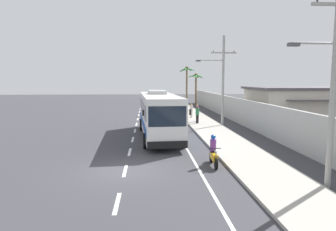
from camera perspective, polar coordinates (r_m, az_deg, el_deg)
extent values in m
plane|color=#3A3A3F|center=(15.50, -8.07, -10.18)|extent=(160.00, 160.00, 0.00)
cube|color=#A8A399|center=(25.81, 8.86, -3.21)|extent=(3.20, 90.00, 0.14)
cube|color=white|center=(11.68, -9.56, -15.95)|extent=(0.16, 2.00, 0.01)
cube|color=white|center=(15.42, -8.09, -10.25)|extent=(0.16, 2.00, 0.01)
cube|color=white|center=(19.26, -7.22, -6.79)|extent=(0.16, 2.00, 0.01)
cube|color=white|center=(23.15, -6.65, -4.49)|extent=(0.16, 2.00, 0.01)
cube|color=white|center=(27.06, -6.25, -2.85)|extent=(0.16, 2.00, 0.01)
cube|color=white|center=(31.00, -5.95, -1.63)|extent=(0.16, 2.00, 0.01)
cube|color=white|center=(34.94, -5.72, -0.68)|extent=(0.16, 2.00, 0.01)
cube|color=white|center=(38.89, -5.53, 0.08)|extent=(0.16, 2.00, 0.01)
cube|color=white|center=(42.85, -5.38, 0.69)|extent=(0.16, 2.00, 0.01)
cube|color=white|center=(46.82, -5.26, 1.21)|extent=(0.16, 2.00, 0.01)
cube|color=white|center=(50.78, -5.15, 1.64)|extent=(0.16, 2.00, 0.01)
cube|color=white|center=(54.75, -5.06, 2.01)|extent=(0.16, 2.00, 0.01)
cube|color=white|center=(58.72, -4.98, 2.33)|extent=(0.16, 2.00, 0.01)
cube|color=white|center=(62.69, -4.92, 2.61)|extent=(0.16, 2.00, 0.01)
cube|color=white|center=(30.23, 1.01, -1.80)|extent=(0.14, 70.00, 0.01)
cube|color=#B2B2AD|center=(30.47, 14.23, 0.50)|extent=(0.24, 60.00, 2.59)
cube|color=white|center=(23.75, -1.75, 0.38)|extent=(3.12, 11.47, 2.95)
cube|color=#192333|center=(23.89, -1.80, 1.67)|extent=(3.10, 10.56, 0.94)
cube|color=#192333|center=(18.13, -0.12, -0.18)|extent=(2.30, 0.23, 1.24)
cube|color=blue|center=(23.83, -1.75, -1.20)|extent=(3.14, 11.24, 0.53)
cube|color=black|center=(18.33, -0.09, -5.56)|extent=(2.46, 0.29, 0.44)
cube|color=#B7B7B7|center=(25.04, -2.07, 4.42)|extent=(1.51, 2.57, 0.28)
cube|color=black|center=(18.54, 4.20, 0.64)|extent=(0.12, 0.09, 0.36)
cube|color=black|center=(18.20, -4.68, 0.53)|extent=(0.12, 0.09, 0.36)
cylinder|color=black|center=(20.22, 2.77, -4.60)|extent=(0.38, 1.06, 1.04)
cylinder|color=black|center=(19.95, -4.21, -4.77)|extent=(0.38, 1.06, 1.04)
cylinder|color=black|center=(27.41, 0.16, -1.60)|extent=(0.38, 1.06, 1.04)
cylinder|color=black|center=(27.21, -4.98, -1.68)|extent=(0.38, 1.06, 1.04)
cylinder|color=black|center=(32.11, 1.88, -0.77)|extent=(0.16, 0.61, 0.60)
cylinder|color=black|center=(33.46, 1.90, -0.47)|extent=(0.18, 0.61, 0.60)
cube|color=red|center=(32.71, 1.89, -0.24)|extent=(0.36, 1.12, 0.36)
cube|color=black|center=(32.98, 1.90, 0.17)|extent=(0.30, 0.62, 0.12)
cylinder|color=gray|center=(32.19, 1.89, -0.21)|extent=(0.09, 0.32, 0.67)
cylinder|color=black|center=(32.24, 1.89, 0.59)|extent=(0.56, 0.10, 0.04)
sphere|color=#EAEACC|center=(32.14, 1.89, 0.31)|extent=(0.14, 0.14, 0.14)
cylinder|color=red|center=(32.90, 1.90, 0.71)|extent=(0.32, 0.32, 0.64)
sphere|color=white|center=(32.85, 1.90, 1.49)|extent=(0.26, 0.26, 0.26)
cylinder|color=black|center=(15.59, 9.03, -8.95)|extent=(0.12, 0.60, 0.60)
cylinder|color=black|center=(16.88, 8.15, -7.72)|extent=(0.14, 0.60, 0.60)
cube|color=gold|center=(16.13, 8.62, -7.60)|extent=(0.28, 1.11, 0.36)
cube|color=black|center=(16.37, 8.44, -6.66)|extent=(0.26, 0.61, 0.12)
cylinder|color=gray|center=(15.62, 8.97, -7.77)|extent=(0.07, 0.32, 0.67)
cylinder|color=black|center=(15.61, 8.93, -6.12)|extent=(0.56, 0.06, 0.04)
sphere|color=#EAEACC|center=(15.53, 9.00, -6.72)|extent=(0.14, 0.14, 0.14)
cylinder|color=#75388E|center=(16.25, 8.49, -5.58)|extent=(0.32, 0.32, 0.65)
sphere|color=blue|center=(16.15, 8.52, -4.00)|extent=(0.26, 0.26, 0.26)
cylinder|color=beige|center=(32.04, 5.53, -0.31)|extent=(0.28, 0.28, 0.88)
cylinder|color=#75388E|center=(31.96, 5.55, 1.10)|extent=(0.36, 0.36, 0.70)
sphere|color=tan|center=(31.91, 5.55, 1.92)|extent=(0.25, 0.25, 0.25)
cylinder|color=beige|center=(35.04, 4.41, 0.23)|extent=(0.28, 0.28, 0.79)
cylinder|color=beige|center=(34.96, 4.42, 1.39)|extent=(0.36, 0.36, 0.63)
sphere|color=tan|center=(34.93, 4.43, 2.06)|extent=(0.22, 0.22, 0.22)
cylinder|color=black|center=(30.65, 5.54, -0.68)|extent=(0.28, 0.28, 0.83)
cylinder|color=#2D7A47|center=(30.56, 5.55, 0.71)|extent=(0.36, 0.36, 0.66)
sphere|color=brown|center=(30.52, 5.56, 1.53)|extent=(0.25, 0.25, 0.25)
cylinder|color=#9E9E99|center=(13.97, 28.71, 4.74)|extent=(0.24, 0.24, 8.41)
cylinder|color=#4C4742|center=(13.86, 26.28, 18.81)|extent=(0.08, 0.08, 0.16)
cylinder|color=#9E9E99|center=(13.59, 25.95, 12.14)|extent=(1.75, 0.09, 0.09)
cube|color=#4C4C51|center=(13.18, 22.56, 12.23)|extent=(0.44, 0.24, 0.14)
cylinder|color=#9E9E99|center=(29.52, 10.33, 6.28)|extent=(0.24, 0.24, 8.63)
cube|color=#9E9E99|center=(29.63, 10.44, 11.54)|extent=(2.46, 0.12, 0.12)
cylinder|color=#4C4742|center=(29.42, 8.55, 11.85)|extent=(0.08, 0.08, 0.16)
cylinder|color=#4C4742|center=(29.90, 12.31, 11.68)|extent=(0.08, 0.08, 0.16)
cylinder|color=#9E9E99|center=(29.31, 8.07, 10.27)|extent=(2.43, 0.09, 0.09)
cube|color=#4C4C51|center=(29.08, 5.69, 10.21)|extent=(0.44, 0.24, 0.14)
cylinder|color=brown|center=(51.73, 5.26, 4.64)|extent=(0.30, 0.30, 5.26)
ellipsoid|color=#337F33|center=(51.90, 5.97, 7.32)|extent=(1.37, 0.55, 0.72)
ellipsoid|color=#337F33|center=(52.32, 5.53, 7.35)|extent=(0.96, 1.36, 0.67)
ellipsoid|color=#337F33|center=(52.32, 4.95, 7.46)|extent=(0.77, 1.44, 0.47)
ellipsoid|color=#337F33|center=(51.88, 4.56, 7.44)|extent=(1.41, 0.90, 0.54)
ellipsoid|color=#337F33|center=(51.40, 4.60, 7.48)|extent=(1.44, 0.77, 0.47)
ellipsoid|color=#337F33|center=(51.05, 5.31, 7.38)|extent=(0.53, 1.39, 0.65)
ellipsoid|color=#337F33|center=(51.35, 5.94, 7.43)|extent=(1.29, 1.18, 0.53)
sphere|color=brown|center=(51.71, 5.29, 7.61)|extent=(0.56, 0.56, 0.56)
cylinder|color=brown|center=(55.16, 3.54, 5.47)|extent=(0.30, 0.30, 6.58)
ellipsoid|color=#28702D|center=(55.19, 4.32, 8.69)|extent=(1.52, 0.53, 0.67)
ellipsoid|color=#28702D|center=(55.78, 3.99, 8.68)|extent=(1.26, 1.36, 0.66)
ellipsoid|color=#28702D|center=(55.85, 3.25, 8.72)|extent=(0.78, 1.55, 0.60)
ellipsoid|color=#28702D|center=(55.44, 2.91, 8.59)|extent=(1.40, 1.01, 0.88)
ellipsoid|color=#28702D|center=(54.86, 2.90, 8.66)|extent=(1.49, 0.83, 0.77)
ellipsoid|color=#28702D|center=(54.47, 3.39, 8.73)|extent=(0.87, 1.53, 0.66)
ellipsoid|color=#28702D|center=(54.67, 4.10, 8.71)|extent=(1.19, 1.40, 0.67)
sphere|color=brown|center=(55.19, 3.57, 8.94)|extent=(0.56, 0.56, 0.56)
cube|color=beige|center=(34.02, 24.27, 1.54)|extent=(10.40, 7.06, 3.53)
cube|color=#4C474C|center=(33.92, 24.42, 4.71)|extent=(11.03, 7.49, 0.24)
cube|color=#4C474C|center=(30.60, 27.76, 2.50)|extent=(7.28, 0.80, 0.10)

